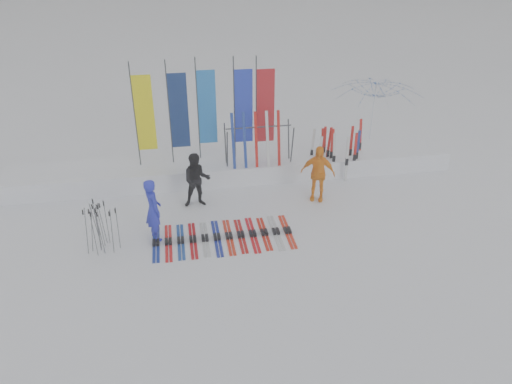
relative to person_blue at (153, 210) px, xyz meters
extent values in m
plane|color=white|center=(2.47, -1.40, -0.84)|extent=(120.00, 120.00, 0.00)
cube|color=white|center=(2.47, 3.20, -0.54)|extent=(14.00, 1.60, 0.60)
imported|color=#2129C1|center=(0.00, 0.00, 0.00)|extent=(0.59, 0.72, 1.69)
imported|color=black|center=(1.20, 1.51, -0.04)|extent=(0.78, 0.61, 1.61)
imported|color=orange|center=(4.66, 1.29, 0.00)|extent=(1.07, 0.75, 1.69)
imported|color=white|center=(7.35, 3.99, 0.52)|extent=(3.06, 3.12, 2.74)
cube|color=navy|center=(-0.01, -0.30, -0.81)|extent=(0.17, 1.64, 0.07)
cube|color=red|center=(0.31, -0.30, -0.81)|extent=(0.17, 1.68, 0.07)
cube|color=navy|center=(0.62, -0.30, -0.81)|extent=(0.17, 1.63, 0.07)
cube|color=#AD0D13|center=(0.93, -0.30, -0.81)|extent=(0.17, 1.66, 0.07)
cube|color=#B1B3B8|center=(1.24, -0.30, -0.81)|extent=(0.17, 1.60, 0.07)
cube|color=navy|center=(1.55, -0.30, -0.81)|extent=(0.17, 1.70, 0.07)
cube|color=red|center=(1.87, -0.30, -0.81)|extent=(0.17, 1.67, 0.07)
cube|color=#AD120D|center=(2.18, -0.30, -0.81)|extent=(0.17, 1.60, 0.07)
cube|color=red|center=(2.49, -0.30, -0.81)|extent=(0.17, 1.69, 0.07)
cube|color=red|center=(2.80, -0.30, -0.81)|extent=(0.17, 1.57, 0.07)
cube|color=#B6B9BD|center=(3.12, -0.30, -0.81)|extent=(0.17, 1.68, 0.07)
cube|color=red|center=(3.43, -0.30, -0.81)|extent=(0.17, 1.63, 0.07)
cylinder|color=#595B60|center=(-1.62, -0.38, -0.22)|extent=(0.09, 0.13, 1.24)
cylinder|color=#595B60|center=(-1.01, -0.44, -0.26)|extent=(0.06, 0.15, 1.16)
cylinder|color=#595B60|center=(-1.17, -0.03, -0.22)|extent=(0.02, 0.06, 1.24)
cylinder|color=#595B60|center=(-1.28, -0.53, -0.22)|extent=(0.08, 0.10, 1.24)
cylinder|color=#595B60|center=(-1.50, -0.32, -0.24)|extent=(0.15, 0.08, 1.21)
cylinder|color=#595B60|center=(-0.88, -0.28, -0.27)|extent=(0.03, 0.12, 1.14)
cylinder|color=#595B60|center=(-1.36, -0.21, -0.27)|extent=(0.02, 0.11, 1.15)
cylinder|color=#595B60|center=(-1.46, 0.22, -0.25)|extent=(0.05, 0.04, 1.18)
cylinder|color=#595B60|center=(-1.43, -0.51, -0.22)|extent=(0.05, 0.10, 1.25)
cylinder|color=#595B60|center=(-1.27, -0.06, -0.24)|extent=(0.08, 0.06, 1.21)
cylinder|color=#595B60|center=(-1.44, -0.07, -0.24)|extent=(0.15, 0.11, 1.19)
cylinder|color=#595B60|center=(-1.35, -0.35, -0.24)|extent=(0.02, 0.05, 1.21)
cylinder|color=#595B60|center=(-1.30, -0.18, -0.22)|extent=(0.06, 0.08, 1.25)
cylinder|color=#383A3F|center=(-0.43, 3.27, 1.36)|extent=(0.04, 0.04, 3.20)
cube|color=yellow|center=(-0.14, 3.27, 1.41)|extent=(0.55, 0.03, 2.30)
cylinder|color=#383A3F|center=(0.57, 3.30, 1.36)|extent=(0.04, 0.04, 3.20)
cube|color=navy|center=(0.86, 3.30, 1.41)|extent=(0.55, 0.03, 2.30)
cylinder|color=#383A3F|center=(1.43, 3.48, 1.36)|extent=(0.04, 0.04, 3.20)
cube|color=blue|center=(1.72, 3.48, 1.41)|extent=(0.55, 0.03, 2.30)
cylinder|color=#383A3F|center=(2.54, 3.38, 1.36)|extent=(0.04, 0.04, 3.20)
cube|color=#192EBE|center=(2.83, 3.38, 1.41)|extent=(0.55, 0.03, 2.30)
cylinder|color=#383A3F|center=(3.21, 3.30, 1.36)|extent=(0.04, 0.04, 3.20)
cube|color=#AD1219|center=(3.50, 3.30, 1.41)|extent=(0.55, 0.03, 2.30)
cylinder|color=#383A3F|center=(2.20, 2.55, 0.38)|extent=(0.04, 0.30, 1.23)
cylinder|color=#383A3F|center=(2.20, 3.05, 0.38)|extent=(0.04, 0.30, 1.23)
cylinder|color=#383A3F|center=(4.20, 2.55, 0.38)|extent=(0.04, 0.30, 1.23)
cylinder|color=#383A3F|center=(4.20, 3.05, 0.38)|extent=(0.04, 0.30, 1.23)
cylinder|color=#383A3F|center=(3.20, 2.80, 0.94)|extent=(2.00, 0.04, 0.04)
cube|color=navy|center=(6.32, 2.57, -0.06)|extent=(0.09, 0.04, 1.56)
cube|color=red|center=(6.19, 2.44, -0.07)|extent=(0.09, 0.03, 1.55)
cube|color=red|center=(5.44, 2.84, -0.04)|extent=(0.09, 0.04, 1.62)
cube|color=red|center=(6.19, 2.84, -0.05)|extent=(0.09, 0.02, 1.58)
cube|color=red|center=(6.63, 3.17, 0.01)|extent=(0.09, 0.03, 1.70)
cube|color=silver|center=(5.06, 2.50, -0.11)|extent=(0.09, 0.03, 1.46)
cube|color=red|center=(5.44, 3.23, -0.10)|extent=(0.09, 0.04, 1.50)
cube|color=silver|center=(5.54, 2.49, -0.08)|extent=(0.09, 0.02, 1.53)
cube|color=silver|center=(4.99, 3.09, -0.10)|extent=(0.09, 0.05, 1.48)
cube|color=silver|center=(5.88, 2.24, -0.10)|extent=(0.09, 0.03, 1.49)
cube|color=red|center=(5.53, 2.74, -0.05)|extent=(0.09, 0.03, 1.59)
cube|color=red|center=(5.34, 3.08, -0.11)|extent=(0.09, 0.03, 1.48)
camera|label=1|loc=(0.73, -11.10, 6.42)|focal=35.00mm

